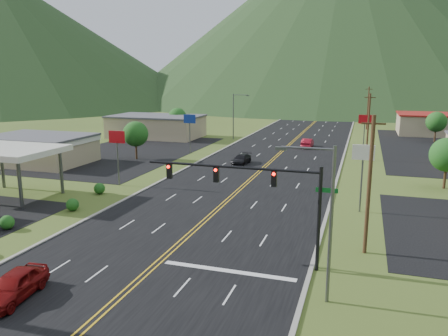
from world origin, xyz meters
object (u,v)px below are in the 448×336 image
(streetlight_east, at_px, (325,214))
(car_red_far, at_px, (307,143))
(traffic_signal, at_px, (259,188))
(car_dark_mid, at_px, (241,160))
(car_red_near, at_px, (14,286))
(streetlight_west, at_px, (235,113))
(gas_canopy, at_px, (8,152))

(streetlight_east, relative_size, car_red_far, 1.84)
(traffic_signal, bearing_deg, car_red_far, 93.37)
(traffic_signal, height_order, streetlight_east, streetlight_east)
(car_dark_mid, bearing_deg, car_red_near, -88.30)
(car_red_near, bearing_deg, car_red_far, 74.20)
(streetlight_east, relative_size, car_dark_mid, 1.91)
(traffic_signal, distance_m, car_red_near, 15.87)
(traffic_signal, distance_m, streetlight_west, 58.88)
(traffic_signal, bearing_deg, car_dark_mid, 107.52)
(gas_canopy, distance_m, car_red_near, 24.10)
(traffic_signal, relative_size, car_dark_mid, 2.78)
(car_dark_mid, bearing_deg, car_red_far, 72.29)
(streetlight_west, distance_m, car_dark_mid, 25.53)
(car_red_far, bearing_deg, car_red_near, 81.60)
(streetlight_west, distance_m, car_red_far, 16.96)
(gas_canopy, distance_m, car_red_far, 49.27)
(traffic_signal, relative_size, streetlight_west, 1.46)
(car_red_near, distance_m, car_dark_mid, 41.43)
(traffic_signal, distance_m, car_dark_mid, 34.07)
(streetlight_east, relative_size, car_red_near, 1.88)
(streetlight_east, xyz_separation_m, gas_canopy, (-33.18, 12.00, -0.31))
(streetlight_west, height_order, gas_canopy, streetlight_west)
(traffic_signal, xyz_separation_m, gas_canopy, (-28.48, 8.00, -0.46))
(traffic_signal, height_order, streetlight_west, streetlight_west)
(car_red_near, bearing_deg, car_dark_mid, 80.31)
(streetlight_east, bearing_deg, car_red_near, -162.77)
(gas_canopy, bearing_deg, car_red_near, -46.43)
(gas_canopy, bearing_deg, traffic_signal, -15.70)
(streetlight_east, distance_m, car_red_far, 54.65)
(streetlight_west, bearing_deg, car_red_far, -21.71)
(car_red_near, bearing_deg, traffic_signal, 30.25)
(streetlight_east, distance_m, car_red_near, 18.13)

